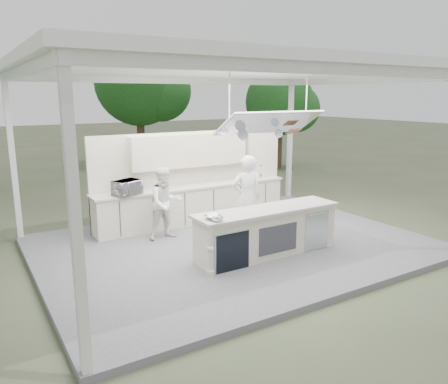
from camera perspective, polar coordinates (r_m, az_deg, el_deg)
ground at (r=9.57m, az=1.34°, el=-7.36°), size 90.00×90.00×0.00m
stage_deck at (r=9.55m, az=1.34°, el=-7.02°), size 8.00×6.00×0.12m
tent at (r=9.01m, az=1.52°, el=15.42°), size 8.20×6.20×3.86m
demo_island at (r=8.77m, az=5.58°, el=-5.19°), size 3.10×0.79×0.95m
back_counter at (r=10.98m, az=-4.02°, el=-1.51°), size 5.08×0.72×0.95m
back_wall_unit at (r=11.17m, az=-2.57°, el=3.86°), size 5.05×0.48×2.25m
tree_cluster at (r=17.97m, az=-16.57°, el=12.13°), size 19.55×9.40×5.85m
head_chef at (r=9.60m, az=2.97°, el=-0.72°), size 0.77×0.60×1.87m
sous_chef at (r=9.72m, az=-7.63°, el=-1.46°), size 0.78×0.61×1.61m
toaster_oven at (r=9.98m, az=-12.53°, el=0.56°), size 0.72×0.62×0.33m
bowl_large at (r=7.89m, az=-1.50°, el=-3.28°), size 0.31×0.31×0.07m
bowl_small at (r=7.75m, az=-0.87°, el=-3.59°), size 0.23×0.23×0.07m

